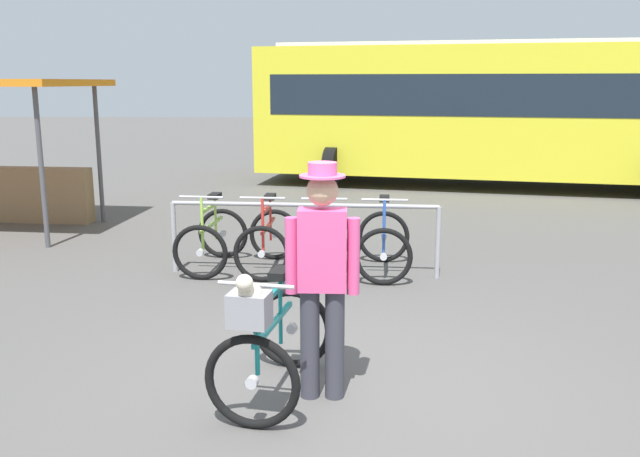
# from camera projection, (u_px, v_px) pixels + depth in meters

# --- Properties ---
(ground_plane) EXTENTS (80.00, 80.00, 0.00)m
(ground_plane) POSITION_uv_depth(u_px,v_px,m) (352.00, 394.00, 5.03)
(ground_plane) COLOR #514F4C
(bike_rack_rail) EXTENTS (3.21, 0.21, 0.88)m
(bike_rack_rail) POSITION_uv_depth(u_px,v_px,m) (304.00, 220.00, 7.99)
(bike_rack_rail) COLOR #99999E
(bike_rack_rail) RESTS_ON ground
(racked_bike_lime) EXTENTS (0.75, 1.16, 0.97)m
(racked_bike_lime) POSITION_uv_depth(u_px,v_px,m) (212.00, 239.00, 8.33)
(racked_bike_lime) COLOR black
(racked_bike_lime) RESTS_ON ground
(racked_bike_red) EXTENTS (0.70, 1.13, 0.97)m
(racked_bike_red) POSITION_uv_depth(u_px,v_px,m) (268.00, 241.00, 8.27)
(racked_bike_red) COLOR black
(racked_bike_red) RESTS_ON ground
(racked_bike_teal) EXTENTS (0.67, 1.11, 0.98)m
(racked_bike_teal) POSITION_uv_depth(u_px,v_px,m) (326.00, 242.00, 8.21)
(racked_bike_teal) COLOR black
(racked_bike_teal) RESTS_ON ground
(racked_bike_blue) EXTENTS (0.71, 1.15, 0.98)m
(racked_bike_blue) POSITION_uv_depth(u_px,v_px,m) (384.00, 243.00, 8.15)
(racked_bike_blue) COLOR black
(racked_bike_blue) RESTS_ON ground
(featured_bicycle) EXTENTS (0.84, 1.25, 1.09)m
(featured_bicycle) POSITION_uv_depth(u_px,v_px,m) (269.00, 339.00, 4.79)
(featured_bicycle) COLOR black
(featured_bicycle) RESTS_ON ground
(person_with_featured_bike) EXTENTS (0.53, 0.32, 1.72)m
(person_with_featured_bike) POSITION_uv_depth(u_px,v_px,m) (322.00, 272.00, 4.79)
(person_with_featured_bike) COLOR #383842
(person_with_featured_bike) RESTS_ON ground
(bus_distant) EXTENTS (10.30, 4.65, 3.08)m
(bus_distant) POSITION_uv_depth(u_px,v_px,m) (490.00, 107.00, 14.71)
(bus_distant) COLOR yellow
(bus_distant) RESTS_ON ground
(market_stall) EXTENTS (3.27, 2.53, 2.30)m
(market_stall) POSITION_uv_depth(u_px,v_px,m) (2.00, 139.00, 10.55)
(market_stall) COLOR #4C4C51
(market_stall) RESTS_ON ground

